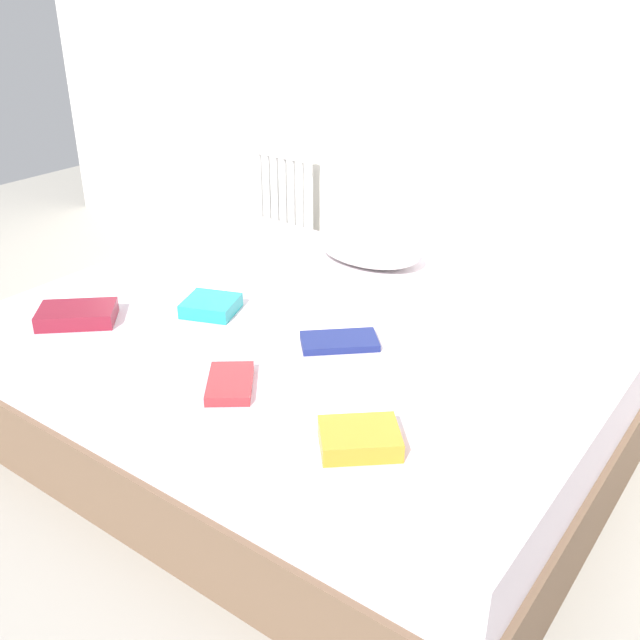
{
  "coord_description": "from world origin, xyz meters",
  "views": [
    {
      "loc": [
        1.31,
        -1.73,
        1.58
      ],
      "look_at": [
        0.0,
        0.05,
        0.48
      ],
      "focal_mm": 40.58,
      "sensor_mm": 36.0,
      "label": 1
    }
  ],
  "objects_px": {
    "textbook_navy": "(339,341)",
    "textbook_maroon": "(77,315)",
    "textbook_teal": "(211,306)",
    "bed": "(312,384)",
    "textbook_red": "(230,383)",
    "radiator": "(283,205)",
    "textbook_white": "(162,284)",
    "textbook_orange": "(360,439)",
    "pillow": "(368,246)"
  },
  "relations": [
    {
      "from": "textbook_teal",
      "to": "bed",
      "type": "bearing_deg",
      "value": 5.28
    },
    {
      "from": "textbook_teal",
      "to": "textbook_maroon",
      "type": "xyz_separation_m",
      "value": [
        -0.31,
        -0.32,
        0.0
      ]
    },
    {
      "from": "radiator",
      "to": "textbook_teal",
      "type": "distance_m",
      "value": 1.57
    },
    {
      "from": "radiator",
      "to": "textbook_teal",
      "type": "bearing_deg",
      "value": -60.08
    },
    {
      "from": "pillow",
      "to": "textbook_teal",
      "type": "bearing_deg",
      "value": -105.08
    },
    {
      "from": "pillow",
      "to": "textbook_maroon",
      "type": "distance_m",
      "value": 1.13
    },
    {
      "from": "bed",
      "to": "textbook_white",
      "type": "relative_size",
      "value": 9.16
    },
    {
      "from": "bed",
      "to": "radiator",
      "type": "height_order",
      "value": "radiator"
    },
    {
      "from": "textbook_teal",
      "to": "textbook_maroon",
      "type": "height_order",
      "value": "textbook_maroon"
    },
    {
      "from": "textbook_red",
      "to": "textbook_orange",
      "type": "relative_size",
      "value": 1.02
    },
    {
      "from": "bed",
      "to": "textbook_red",
      "type": "height_order",
      "value": "textbook_red"
    },
    {
      "from": "bed",
      "to": "textbook_navy",
      "type": "distance_m",
      "value": 0.33
    },
    {
      "from": "textbook_red",
      "to": "textbook_orange",
      "type": "distance_m",
      "value": 0.45
    },
    {
      "from": "textbook_teal",
      "to": "textbook_navy",
      "type": "xyz_separation_m",
      "value": [
        0.49,
        0.07,
        -0.01
      ]
    },
    {
      "from": "bed",
      "to": "textbook_teal",
      "type": "bearing_deg",
      "value": -153.76
    },
    {
      "from": "textbook_teal",
      "to": "textbook_red",
      "type": "relative_size",
      "value": 0.86
    },
    {
      "from": "bed",
      "to": "textbook_teal",
      "type": "distance_m",
      "value": 0.45
    },
    {
      "from": "textbook_red",
      "to": "pillow",
      "type": "bearing_deg",
      "value": 153.25
    },
    {
      "from": "radiator",
      "to": "textbook_red",
      "type": "distance_m",
      "value": 2.05
    },
    {
      "from": "bed",
      "to": "pillow",
      "type": "xyz_separation_m",
      "value": [
        -0.13,
        0.54,
        0.32
      ]
    },
    {
      "from": "radiator",
      "to": "textbook_maroon",
      "type": "distance_m",
      "value": 1.74
    },
    {
      "from": "radiator",
      "to": "textbook_white",
      "type": "distance_m",
      "value": 1.39
    },
    {
      "from": "textbook_navy",
      "to": "textbook_maroon",
      "type": "bearing_deg",
      "value": 163.07
    },
    {
      "from": "textbook_orange",
      "to": "textbook_white",
      "type": "height_order",
      "value": "textbook_orange"
    },
    {
      "from": "textbook_red",
      "to": "textbook_maroon",
      "type": "height_order",
      "value": "textbook_maroon"
    },
    {
      "from": "textbook_white",
      "to": "bed",
      "type": "bearing_deg",
      "value": 33.48
    },
    {
      "from": "textbook_white",
      "to": "textbook_orange",
      "type": "bearing_deg",
      "value": 4.94
    },
    {
      "from": "radiator",
      "to": "textbook_maroon",
      "type": "height_order",
      "value": "radiator"
    },
    {
      "from": "textbook_teal",
      "to": "textbook_orange",
      "type": "relative_size",
      "value": 0.88
    },
    {
      "from": "textbook_navy",
      "to": "textbook_white",
      "type": "distance_m",
      "value": 0.79
    },
    {
      "from": "bed",
      "to": "textbook_orange",
      "type": "relative_size",
      "value": 10.2
    },
    {
      "from": "pillow",
      "to": "textbook_white",
      "type": "height_order",
      "value": "pillow"
    },
    {
      "from": "textbook_navy",
      "to": "textbook_maroon",
      "type": "relative_size",
      "value": 0.96
    },
    {
      "from": "pillow",
      "to": "textbook_red",
      "type": "height_order",
      "value": "pillow"
    },
    {
      "from": "pillow",
      "to": "textbook_orange",
      "type": "xyz_separation_m",
      "value": [
        0.65,
        -1.03,
        -0.04
      ]
    },
    {
      "from": "textbook_teal",
      "to": "textbook_navy",
      "type": "bearing_deg",
      "value": -12.95
    },
    {
      "from": "pillow",
      "to": "bed",
      "type": "bearing_deg",
      "value": -76.92
    },
    {
      "from": "pillow",
      "to": "textbook_navy",
      "type": "height_order",
      "value": "pillow"
    },
    {
      "from": "bed",
      "to": "textbook_white",
      "type": "distance_m",
      "value": 0.68
    },
    {
      "from": "textbook_teal",
      "to": "textbook_red",
      "type": "xyz_separation_m",
      "value": [
        0.39,
        -0.32,
        -0.01
      ]
    },
    {
      "from": "pillow",
      "to": "radiator",
      "type": "bearing_deg",
      "value": 145.67
    },
    {
      "from": "radiator",
      "to": "textbook_teal",
      "type": "xyz_separation_m",
      "value": [
        0.78,
        -1.35,
        0.13
      ]
    },
    {
      "from": "bed",
      "to": "textbook_maroon",
      "type": "distance_m",
      "value": 0.83
    },
    {
      "from": "textbook_teal",
      "to": "textbook_white",
      "type": "xyz_separation_m",
      "value": [
        -0.3,
        0.05,
        -0.01
      ]
    },
    {
      "from": "textbook_maroon",
      "to": "radiator",
      "type": "bearing_deg",
      "value": 63.62
    },
    {
      "from": "bed",
      "to": "textbook_white",
      "type": "xyz_separation_m",
      "value": [
        -0.61,
        -0.1,
        0.26
      ]
    },
    {
      "from": "textbook_red",
      "to": "textbook_maroon",
      "type": "distance_m",
      "value": 0.69
    },
    {
      "from": "textbook_teal",
      "to": "textbook_white",
      "type": "distance_m",
      "value": 0.31
    },
    {
      "from": "textbook_navy",
      "to": "radiator",
      "type": "bearing_deg",
      "value": 91.74
    },
    {
      "from": "radiator",
      "to": "textbook_maroon",
      "type": "relative_size",
      "value": 2.4
    }
  ]
}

